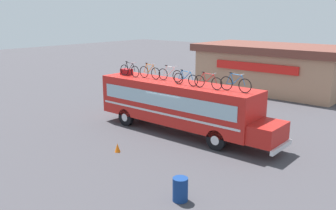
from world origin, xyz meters
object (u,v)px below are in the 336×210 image
object	(u,v)px
rooftop_bicycle_5	(208,82)
rooftop_bicycle_6	(235,84)
bus	(180,104)
traffic_cone	(117,148)
rooftop_bicycle_1	(130,70)
trash_bin	(180,189)
rooftop_bicycle_4	(186,79)
luggage_bag_1	(127,72)
rooftop_bicycle_3	(170,75)
rooftop_bicycle_2	(150,72)

from	to	relation	value
rooftop_bicycle_5	rooftop_bicycle_6	distance (m)	1.53
bus	traffic_cone	distance (m)	4.82
rooftop_bicycle_1	trash_bin	bearing A→B (deg)	-34.50
rooftop_bicycle_6	rooftop_bicycle_4	bearing A→B (deg)	-174.93
luggage_bag_1	rooftop_bicycle_1	distance (m)	0.76
bus	trash_bin	size ratio (longest dim) A/B	12.82
rooftop_bicycle_3	rooftop_bicycle_1	bearing A→B (deg)	-173.45
rooftop_bicycle_1	traffic_cone	xyz separation A→B (m)	(3.35, -4.23, -3.19)
luggage_bag_1	traffic_cone	size ratio (longest dim) A/B	1.48
rooftop_bicycle_2	rooftop_bicycle_5	xyz separation A→B (m)	(4.51, -0.34, -0.02)
rooftop_bicycle_2	rooftop_bicycle_1	bearing A→B (deg)	-170.74
trash_bin	rooftop_bicycle_2	bearing A→B (deg)	139.30
bus	rooftop_bicycle_5	xyz separation A→B (m)	(2.20, -0.40, 1.62)
rooftop_bicycle_4	traffic_cone	bearing A→B (deg)	-105.91
rooftop_bicycle_3	rooftop_bicycle_4	distance (m)	1.55
rooftop_bicycle_1	traffic_cone	world-z (taller)	rooftop_bicycle_1
luggage_bag_1	rooftop_bicycle_4	xyz separation A→B (m)	(5.17, -0.44, 0.17)
rooftop_bicycle_4	traffic_cone	distance (m)	5.34
rooftop_bicycle_3	rooftop_bicycle_6	size ratio (longest dim) A/B	1.00
rooftop_bicycle_6	rooftop_bicycle_3	bearing A→B (deg)	177.76
rooftop_bicycle_3	luggage_bag_1	bearing A→B (deg)	-179.92
trash_bin	traffic_cone	bearing A→B (deg)	161.18
rooftop_bicycle_1	rooftop_bicycle_3	bearing A→B (deg)	6.55
rooftop_bicycle_2	rooftop_bicycle_5	world-z (taller)	rooftop_bicycle_2
bus	trash_bin	bearing A→B (deg)	-51.61
bus	luggage_bag_1	bearing A→B (deg)	179.48
rooftop_bicycle_2	rooftop_bicycle_3	bearing A→B (deg)	3.86
traffic_cone	rooftop_bicycle_4	bearing A→B (deg)	74.09
rooftop_bicycle_4	rooftop_bicycle_6	bearing A→B (deg)	5.07
bus	rooftop_bicycle_5	bearing A→B (deg)	-10.22
rooftop_bicycle_3	trash_bin	world-z (taller)	rooftop_bicycle_3
rooftop_bicycle_3	trash_bin	distance (m)	9.23
rooftop_bicycle_3	rooftop_bicycle_4	size ratio (longest dim) A/B	1.08
bus	rooftop_bicycle_1	world-z (taller)	rooftop_bicycle_1
rooftop_bicycle_4	rooftop_bicycle_1	bearing A→B (deg)	178.85
rooftop_bicycle_1	rooftop_bicycle_3	size ratio (longest dim) A/B	0.93
rooftop_bicycle_5	rooftop_bicycle_6	xyz separation A→B (m)	(1.50, 0.27, 0.03)
rooftop_bicycle_2	bus	bearing A→B (deg)	1.43
trash_bin	traffic_cone	size ratio (longest dim) A/B	1.98
rooftop_bicycle_2	rooftop_bicycle_5	distance (m)	4.52
rooftop_bicycle_5	luggage_bag_1	bearing A→B (deg)	176.25
rooftop_bicycle_1	rooftop_bicycle_5	world-z (taller)	rooftop_bicycle_1
luggage_bag_1	rooftop_bicycle_4	world-z (taller)	rooftop_bicycle_4
rooftop_bicycle_6	traffic_cone	distance (m)	6.86
rooftop_bicycle_3	rooftop_bicycle_4	world-z (taller)	rooftop_bicycle_3
traffic_cone	rooftop_bicycle_6	bearing A→B (deg)	46.57
rooftop_bicycle_3	trash_bin	xyz separation A→B (m)	(5.88, -6.48, -2.95)
bus	traffic_cone	bearing A→B (deg)	-95.94
trash_bin	rooftop_bicycle_5	bearing A→B (deg)	115.68
rooftop_bicycle_3	rooftop_bicycle_6	xyz separation A→B (m)	(4.48, -0.18, 0.01)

